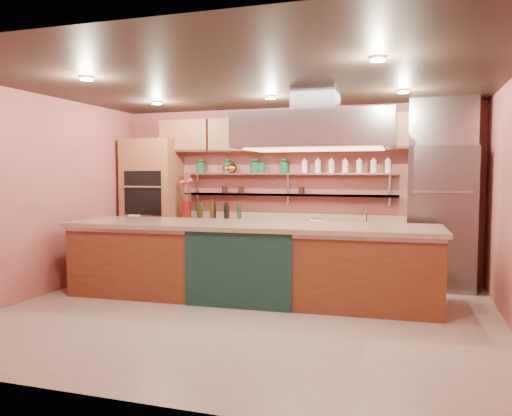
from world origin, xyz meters
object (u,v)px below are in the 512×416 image
(green_canister, at_px, (261,168))
(island, at_px, (249,261))
(kitchen_scale, at_px, (316,219))
(flower_vase, at_px, (186,210))
(refrigerator, at_px, (441,218))
(copper_kettle, at_px, (232,168))

(green_canister, bearing_deg, island, -78.98)
(island, relative_size, kitchen_scale, 29.75)
(flower_vase, distance_m, green_canister, 1.49)
(flower_vase, xyz_separation_m, kitchen_scale, (2.27, 0.00, -0.10))
(kitchen_scale, distance_m, green_canister, 1.30)
(refrigerator, height_order, flower_vase, refrigerator)
(island, relative_size, green_canister, 29.52)
(copper_kettle, xyz_separation_m, green_canister, (0.53, 0.00, 0.00))
(kitchen_scale, distance_m, copper_kettle, 1.73)
(flower_vase, bearing_deg, kitchen_scale, 0.00)
(refrigerator, distance_m, kitchen_scale, 1.86)
(island, bearing_deg, kitchen_scale, 63.43)
(flower_vase, distance_m, kitchen_scale, 2.27)
(island, distance_m, kitchen_scale, 1.66)
(flower_vase, relative_size, kitchen_scale, 1.80)
(kitchen_scale, bearing_deg, green_canister, -175.19)
(green_canister, bearing_deg, refrigerator, -4.63)
(refrigerator, relative_size, copper_kettle, 10.56)
(refrigerator, bearing_deg, copper_kettle, 176.10)
(island, distance_m, green_canister, 2.13)
(refrigerator, bearing_deg, flower_vase, 179.86)
(copper_kettle, bearing_deg, green_canister, 0.00)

